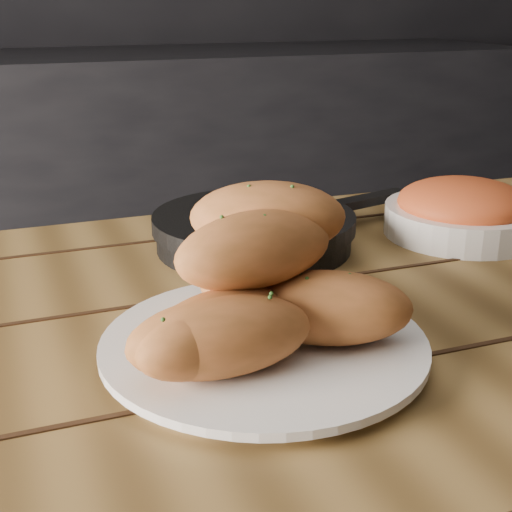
{
  "coord_description": "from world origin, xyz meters",
  "views": [
    {
      "loc": [
        -0.24,
        -0.45,
        1.06
      ],
      "look_at": [
        -0.03,
        0.1,
        0.84
      ],
      "focal_mm": 50.0,
      "sensor_mm": 36.0,
      "label": 1
    }
  ],
  "objects_px": {
    "plate": "(264,347)",
    "table": "(368,393)",
    "skillet": "(255,230)",
    "bread_rolls": "(255,288)",
    "bowl": "(463,211)"
  },
  "relations": [
    {
      "from": "plate",
      "to": "bread_rolls",
      "type": "height_order",
      "value": "bread_rolls"
    },
    {
      "from": "plate",
      "to": "skillet",
      "type": "xyz_separation_m",
      "value": [
        0.1,
        0.28,
        0.01
      ]
    },
    {
      "from": "plate",
      "to": "bread_rolls",
      "type": "bearing_deg",
      "value": -153.44
    },
    {
      "from": "bread_rolls",
      "to": "skillet",
      "type": "height_order",
      "value": "bread_rolls"
    },
    {
      "from": "bread_rolls",
      "to": "table",
      "type": "bearing_deg",
      "value": 20.13
    },
    {
      "from": "table",
      "to": "bread_rolls",
      "type": "xyz_separation_m",
      "value": [
        -0.15,
        -0.06,
        0.17
      ]
    },
    {
      "from": "skillet",
      "to": "bread_rolls",
      "type": "bearing_deg",
      "value": -110.63
    },
    {
      "from": "table",
      "to": "skillet",
      "type": "xyz_separation_m",
      "value": [
        -0.04,
        0.23,
        0.12
      ]
    },
    {
      "from": "plate",
      "to": "skillet",
      "type": "relative_size",
      "value": 0.75
    },
    {
      "from": "bowl",
      "to": "table",
      "type": "bearing_deg",
      "value": -142.6
    },
    {
      "from": "plate",
      "to": "table",
      "type": "bearing_deg",
      "value": 19.62
    },
    {
      "from": "table",
      "to": "bowl",
      "type": "height_order",
      "value": "bowl"
    },
    {
      "from": "plate",
      "to": "bread_rolls",
      "type": "xyz_separation_m",
      "value": [
        -0.01,
        -0.01,
        0.06
      ]
    },
    {
      "from": "table",
      "to": "bowl",
      "type": "xyz_separation_m",
      "value": [
        0.24,
        0.18,
        0.13
      ]
    },
    {
      "from": "bread_rolls",
      "to": "plate",
      "type": "bearing_deg",
      "value": 26.56
    }
  ]
}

